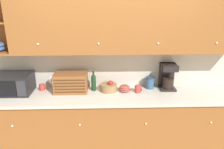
{
  "coord_description": "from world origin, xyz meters",
  "views": [
    {
      "loc": [
        -0.09,
        -3.19,
        2.23
      ],
      "look_at": [
        0.0,
        -0.23,
        1.21
      ],
      "focal_mm": 35.0,
      "sensor_mm": 36.0,
      "label": 1
    }
  ],
  "objects_px": {
    "microwave": "(12,84)",
    "storage_canister": "(150,83)",
    "bread_box": "(71,83)",
    "wine_bottle": "(94,82)",
    "coffee_maker": "(168,76)",
    "mug_blue_second": "(42,87)",
    "wine_glass": "(51,81)",
    "fruit_basket": "(109,87)",
    "bowl_stack_on_counter": "(124,88)",
    "mug": "(138,89)"
  },
  "relations": [
    {
      "from": "wine_bottle",
      "to": "microwave",
      "type": "bearing_deg",
      "value": -177.45
    },
    {
      "from": "wine_glass",
      "to": "bowl_stack_on_counter",
      "type": "distance_m",
      "value": 1.09
    },
    {
      "from": "wine_glass",
      "to": "microwave",
      "type": "bearing_deg",
      "value": -170.68
    },
    {
      "from": "bowl_stack_on_counter",
      "to": "storage_canister",
      "type": "distance_m",
      "value": 0.41
    },
    {
      "from": "mug_blue_second",
      "to": "bread_box",
      "type": "xyz_separation_m",
      "value": [
        0.44,
        -0.07,
        0.09
      ]
    },
    {
      "from": "wine_glass",
      "to": "storage_canister",
      "type": "bearing_deg",
      "value": 0.75
    },
    {
      "from": "mug",
      "to": "coffee_maker",
      "type": "height_order",
      "value": "coffee_maker"
    },
    {
      "from": "mug_blue_second",
      "to": "mug",
      "type": "bearing_deg",
      "value": -5.16
    },
    {
      "from": "wine_bottle",
      "to": "coffee_maker",
      "type": "distance_m",
      "value": 1.11
    },
    {
      "from": "mug",
      "to": "storage_canister",
      "type": "xyz_separation_m",
      "value": [
        0.2,
        0.15,
        0.04
      ]
    },
    {
      "from": "bread_box",
      "to": "coffee_maker",
      "type": "relative_size",
      "value": 1.22
    },
    {
      "from": "mug_blue_second",
      "to": "bread_box",
      "type": "relative_size",
      "value": 0.2
    },
    {
      "from": "mug",
      "to": "bread_box",
      "type": "bearing_deg",
      "value": 176.35
    },
    {
      "from": "fruit_basket",
      "to": "wine_bottle",
      "type": "bearing_deg",
      "value": 173.18
    },
    {
      "from": "microwave",
      "to": "fruit_basket",
      "type": "xyz_separation_m",
      "value": [
        1.39,
        0.03,
        -0.08
      ]
    },
    {
      "from": "microwave",
      "to": "mug_blue_second",
      "type": "distance_m",
      "value": 0.42
    },
    {
      "from": "fruit_basket",
      "to": "storage_canister",
      "type": "distance_m",
      "value": 0.63
    },
    {
      "from": "wine_bottle",
      "to": "mug",
      "type": "relative_size",
      "value": 2.82
    },
    {
      "from": "wine_bottle",
      "to": "bowl_stack_on_counter",
      "type": "height_order",
      "value": "wine_bottle"
    },
    {
      "from": "mug",
      "to": "coffee_maker",
      "type": "relative_size",
      "value": 0.27
    },
    {
      "from": "microwave",
      "to": "wine_bottle",
      "type": "distance_m",
      "value": 1.17
    },
    {
      "from": "wine_bottle",
      "to": "wine_glass",
      "type": "bearing_deg",
      "value": 176.69
    },
    {
      "from": "bread_box",
      "to": "wine_bottle",
      "type": "distance_m",
      "value": 0.33
    },
    {
      "from": "storage_canister",
      "to": "coffee_maker",
      "type": "relative_size",
      "value": 0.46
    },
    {
      "from": "storage_canister",
      "to": "coffee_maker",
      "type": "height_order",
      "value": "coffee_maker"
    },
    {
      "from": "microwave",
      "to": "storage_canister",
      "type": "relative_size",
      "value": 3.12
    },
    {
      "from": "mug_blue_second",
      "to": "coffee_maker",
      "type": "bearing_deg",
      "value": 0.09
    },
    {
      "from": "bread_box",
      "to": "wine_bottle",
      "type": "height_order",
      "value": "wine_bottle"
    },
    {
      "from": "mug_blue_second",
      "to": "storage_canister",
      "type": "xyz_separation_m",
      "value": [
        1.62,
        0.03,
        0.04
      ]
    },
    {
      "from": "wine_glass",
      "to": "bowl_stack_on_counter",
      "type": "xyz_separation_m",
      "value": [
        1.08,
        -0.09,
        -0.1
      ]
    },
    {
      "from": "wine_glass",
      "to": "bread_box",
      "type": "xyz_separation_m",
      "value": [
        0.3,
        -0.07,
        -0.01
      ]
    },
    {
      "from": "mug_blue_second",
      "to": "wine_glass",
      "type": "height_order",
      "value": "wine_glass"
    },
    {
      "from": "microwave",
      "to": "mug",
      "type": "xyz_separation_m",
      "value": [
        1.82,
        -0.05,
        -0.09
      ]
    },
    {
      "from": "fruit_basket",
      "to": "bowl_stack_on_counter",
      "type": "xyz_separation_m",
      "value": [
        0.23,
        -0.02,
        -0.01
      ]
    },
    {
      "from": "wine_glass",
      "to": "fruit_basket",
      "type": "distance_m",
      "value": 0.86
    },
    {
      "from": "storage_canister",
      "to": "bowl_stack_on_counter",
      "type": "bearing_deg",
      "value": -165.06
    },
    {
      "from": "storage_canister",
      "to": "bread_box",
      "type": "bearing_deg",
      "value": -175.58
    },
    {
      "from": "microwave",
      "to": "storage_canister",
      "type": "bearing_deg",
      "value": 3.05
    },
    {
      "from": "mug_blue_second",
      "to": "fruit_basket",
      "type": "relative_size",
      "value": 0.39
    },
    {
      "from": "mug",
      "to": "wine_glass",
      "type": "bearing_deg",
      "value": 174.02
    },
    {
      "from": "wine_glass",
      "to": "wine_bottle",
      "type": "height_order",
      "value": "wine_bottle"
    },
    {
      "from": "microwave",
      "to": "wine_glass",
      "type": "relative_size",
      "value": 2.52
    },
    {
      "from": "wine_bottle",
      "to": "mug",
      "type": "distance_m",
      "value": 0.66
    },
    {
      "from": "mug_blue_second",
      "to": "wine_glass",
      "type": "xyz_separation_m",
      "value": [
        0.14,
        0.01,
        0.1
      ]
    },
    {
      "from": "microwave",
      "to": "storage_canister",
      "type": "height_order",
      "value": "microwave"
    },
    {
      "from": "bread_box",
      "to": "storage_canister",
      "type": "bearing_deg",
      "value": 4.42
    },
    {
      "from": "wine_glass",
      "to": "coffee_maker",
      "type": "distance_m",
      "value": 1.74
    },
    {
      "from": "bread_box",
      "to": "coffee_maker",
      "type": "bearing_deg",
      "value": 2.75
    },
    {
      "from": "bowl_stack_on_counter",
      "to": "mug",
      "type": "bearing_deg",
      "value": -13.75
    },
    {
      "from": "wine_bottle",
      "to": "bread_box",
      "type": "bearing_deg",
      "value": -173.83
    }
  ]
}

